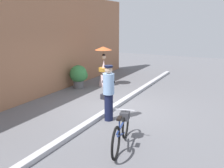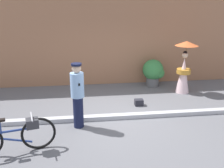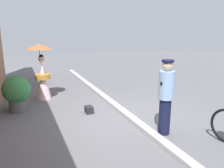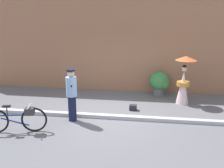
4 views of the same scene
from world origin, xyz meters
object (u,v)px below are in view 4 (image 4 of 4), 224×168
(bicycle_near_officer, at_px, (17,119))
(backpack_on_pavement, at_px, (133,107))
(person_officer, at_px, (72,94))
(potted_plant_by_door, at_px, (160,83))
(person_with_parasol, at_px, (184,80))

(bicycle_near_officer, height_order, backpack_on_pavement, bicycle_near_officer)
(person_officer, xyz_separation_m, backpack_on_pavement, (1.88, 1.20, -0.80))
(bicycle_near_officer, height_order, potted_plant_by_door, potted_plant_by_door)
(potted_plant_by_door, bearing_deg, person_officer, -133.32)
(person_with_parasol, distance_m, backpack_on_pavement, 2.26)
(bicycle_near_officer, height_order, person_officer, person_officer)
(bicycle_near_officer, distance_m, person_with_parasol, 6.05)
(person_with_parasol, distance_m, potted_plant_by_door, 1.22)
(potted_plant_by_door, bearing_deg, backpack_on_pavement, -118.10)
(backpack_on_pavement, bearing_deg, person_with_parasol, 29.40)
(person_with_parasol, bearing_deg, potted_plant_by_door, 136.63)
(person_officer, distance_m, potted_plant_by_door, 4.19)
(bicycle_near_officer, xyz_separation_m, backpack_on_pavement, (3.22, 2.26, -0.32))
(person_with_parasol, height_order, backpack_on_pavement, person_with_parasol)
(person_officer, xyz_separation_m, person_with_parasol, (3.72, 2.23, 0.01))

